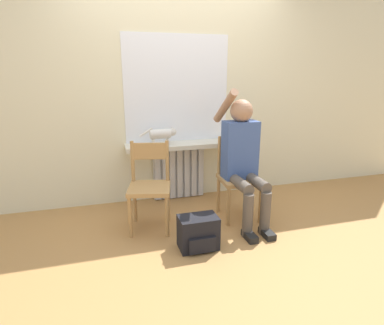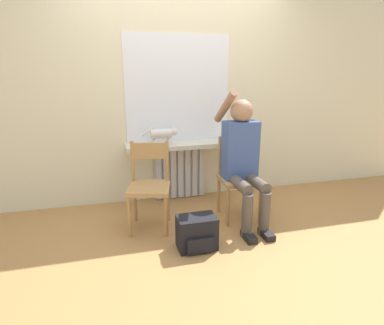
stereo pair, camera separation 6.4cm
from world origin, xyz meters
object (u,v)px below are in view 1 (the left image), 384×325
Objects in this scene: person at (243,155)px; cat at (162,134)px; chair_right at (238,176)px; chair_left at (150,185)px; backpack at (198,233)px.

person is 3.24× the size of cat.
chair_left is at bearing -176.04° from chair_right.
chair_right is 0.27m from person.
chair_right is at bearing 88.79° from person.
cat is at bearing 95.31° from backpack.
person is at bearing -42.67° from cat.
cat reaches higher than chair_right.
person reaches higher than cat.
cat is at bearing 137.33° from person.
chair_left is 0.71m from cat.
person is at bearing -87.31° from chair_right.
backpack is (-0.60, -0.52, -0.30)m from chair_right.
backpack is (-0.59, -0.42, -0.55)m from person.
person is at bearing 7.58° from chair_left.
cat reaches higher than chair_left.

